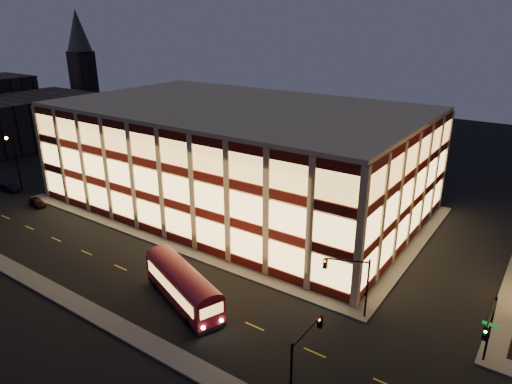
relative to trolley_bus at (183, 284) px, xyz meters
The scene contains 15 objects.
ground 11.01m from the trolley_bus, 140.40° to the left, with size 200.00×200.00×0.00m, color black.
sidewalk_office_south 13.95m from the trolley_bus, 145.14° to the left, with size 54.00×2.00×0.15m, color #514F4C.
sidewalk_office_east 28.11m from the trolley_bus, 58.45° to the left, with size 2.00×30.00×0.15m, color #514F4C.
sidewalk_near 10.53m from the trolley_bus, 143.74° to the right, with size 100.00×2.00×0.15m, color #514F4C.
office_building 26.82m from the trolley_bus, 115.28° to the left, with size 50.45×30.45×14.50m.
bg_building_a 74.66m from the trolley_bus, 160.51° to the left, with size 18.00×28.00×10.00m, color #2D2621.
church_tower 91.55m from the trolley_bus, 149.09° to the left, with size 5.00×5.00×18.00m, color #2D2621.
church_spire 93.65m from the trolley_bus, 149.09° to the left, with size 6.00×6.00×10.00m, color #4C473F.
traffic_signal_far 15.73m from the trolley_bus, 27.18° to the left, with size 3.79×1.87×6.00m.
traffic_signal_right 26.02m from the trolley_bus, 13.98° to the left, with size 1.20×4.37×6.00m.
traffic_signal_near 15.86m from the trolley_bus, 15.26° to the right, with size 0.32×4.45×6.00m.
street_lamp_a 43.16m from the trolley_bus, 169.68° to the left, with size 0.44×1.22×9.02m.
trolley_bus is the anchor object (origin of this frame).
parked_car_0 35.03m from the trolley_bus, behind, with size 1.42×3.52×1.20m, color black.
parked_car_1 44.26m from the trolley_bus, behind, with size 1.28×3.67×1.21m, color black.
Camera 1 is at (35.27, -33.56, 25.54)m, focal length 32.00 mm.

